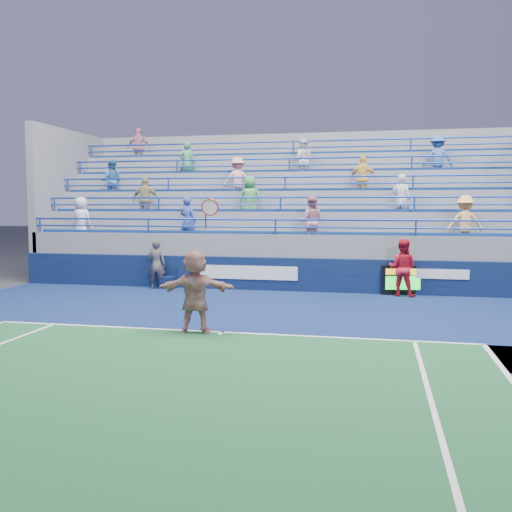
% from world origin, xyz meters
% --- Properties ---
extents(ground, '(120.00, 120.00, 0.00)m').
position_xyz_m(ground, '(0.00, 0.00, 0.00)').
color(ground, '#333538').
extents(court_surface, '(18.00, 28.40, 0.02)m').
position_xyz_m(court_surface, '(0.00, -7.56, 0.01)').
color(court_surface, navy).
rests_on(court_surface, ground).
extents(sponsor_wall, '(18.00, 0.32, 1.10)m').
position_xyz_m(sponsor_wall, '(0.00, 6.50, 0.55)').
color(sponsor_wall, '#0A1639').
rests_on(sponsor_wall, ground).
extents(bleacher_stand, '(18.00, 5.60, 6.13)m').
position_xyz_m(bleacher_stand, '(-0.01, 10.27, 1.54)').
color(bleacher_stand, slate).
rests_on(bleacher_stand, ground).
extents(serve_speed_board, '(1.37, 0.35, 0.94)m').
position_xyz_m(serve_speed_board, '(4.16, 6.36, 0.47)').
color(serve_speed_board, black).
rests_on(serve_speed_board, ground).
extents(judge_chair, '(0.48, 0.48, 0.75)m').
position_xyz_m(judge_chair, '(-3.60, 6.14, 0.24)').
color(judge_chair, '#0C1A3C').
rests_on(judge_chair, ground).
extents(tennis_player, '(1.77, 0.78, 2.96)m').
position_xyz_m(tennis_player, '(-0.59, -0.09, 0.93)').
color(tennis_player, silver).
rests_on(tennis_player, ground).
extents(line_judge, '(0.67, 0.49, 1.69)m').
position_xyz_m(line_judge, '(-3.97, 6.06, 0.84)').
color(line_judge, '#131836').
rests_on(line_judge, ground).
extents(ball_girl, '(1.01, 0.87, 1.79)m').
position_xyz_m(ball_girl, '(4.09, 6.12, 0.89)').
color(ball_girl, red).
rests_on(ball_girl, ground).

